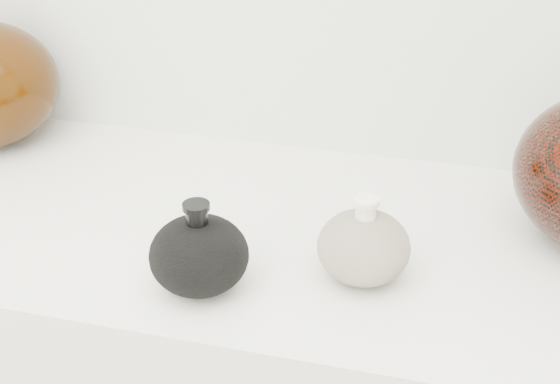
# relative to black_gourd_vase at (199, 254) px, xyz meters

# --- Properties ---
(black_gourd_vase) EXTENTS (0.15, 0.15, 0.12)m
(black_gourd_vase) POSITION_rel_black_gourd_vase_xyz_m (0.00, 0.00, 0.00)
(black_gourd_vase) COLOR black
(black_gourd_vase) RESTS_ON display_counter
(cream_gourd_vase) EXTENTS (0.12, 0.12, 0.11)m
(cream_gourd_vase) POSITION_rel_black_gourd_vase_xyz_m (0.18, 0.07, -0.00)
(cream_gourd_vase) COLOR beige
(cream_gourd_vase) RESTS_ON display_counter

